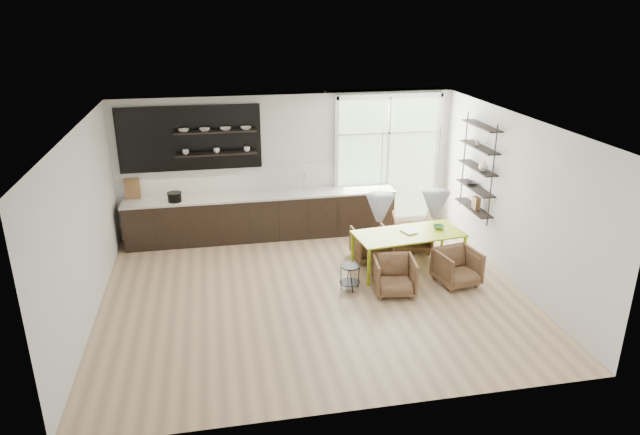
{
  "coord_description": "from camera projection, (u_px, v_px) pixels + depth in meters",
  "views": [
    {
      "loc": [
        -1.51,
        -8.44,
        4.61
      ],
      "look_at": [
        0.22,
        0.6,
        1.14
      ],
      "focal_mm": 32.0,
      "sensor_mm": 36.0,
      "label": 1
    }
  ],
  "objects": [
    {
      "name": "room",
      "position": [
        334.0,
        190.0,
        10.24
      ],
      "size": [
        7.02,
        6.01,
        2.91
      ],
      "color": "tan",
      "rests_on": "ground"
    },
    {
      "name": "kitchen_run",
      "position": [
        257.0,
        210.0,
        11.79
      ],
      "size": [
        5.54,
        0.69,
        2.75
      ],
      "color": "black",
      "rests_on": "ground"
    },
    {
      "name": "right_shelving",
      "position": [
        478.0,
        171.0,
        10.74
      ],
      "size": [
        0.26,
        1.22,
        1.9
      ],
      "color": "black",
      "rests_on": "ground"
    },
    {
      "name": "dining_table",
      "position": [
        409.0,
        236.0,
        10.32
      ],
      "size": [
        2.05,
        1.11,
        0.71
      ],
      "rotation": [
        0.0,
        0.0,
        0.12
      ],
      "color": "#A8CD14",
      "rests_on": "ground"
    },
    {
      "name": "armchair_back_left",
      "position": [
        371.0,
        244.0,
        10.87
      ],
      "size": [
        0.7,
        0.72,
        0.62
      ],
      "primitive_type": "imported",
      "rotation": [
        0.0,
        0.0,
        3.21
      ],
      "color": "brown",
      "rests_on": "ground"
    },
    {
      "name": "armchair_back_right",
      "position": [
        412.0,
        232.0,
        11.3
      ],
      "size": [
        0.9,
        0.92,
        0.71
      ],
      "primitive_type": "imported",
      "rotation": [
        0.0,
        0.0,
        2.93
      ],
      "color": "brown",
      "rests_on": "ground"
    },
    {
      "name": "armchair_front_left",
      "position": [
        394.0,
        276.0,
        9.58
      ],
      "size": [
        0.76,
        0.78,
        0.63
      ],
      "primitive_type": "imported",
      "rotation": [
        0.0,
        0.0,
        -0.13
      ],
      "color": "brown",
      "rests_on": "ground"
    },
    {
      "name": "armchair_front_right",
      "position": [
        457.0,
        267.0,
        9.89
      ],
      "size": [
        0.79,
        0.8,
        0.63
      ],
      "primitive_type": "imported",
      "rotation": [
        0.0,
        0.0,
        0.19
      ],
      "color": "brown",
      "rests_on": "ground"
    },
    {
      "name": "wire_stool",
      "position": [
        350.0,
        274.0,
        9.71
      ],
      "size": [
        0.35,
        0.35,
        0.44
      ],
      "rotation": [
        0.0,
        0.0,
        -0.06
      ],
      "color": "black",
      "rests_on": "ground"
    },
    {
      "name": "table_book",
      "position": [
        404.0,
        233.0,
        10.29
      ],
      "size": [
        0.29,
        0.34,
        0.03
      ],
      "primitive_type": "imported",
      "rotation": [
        0.0,
        0.0,
        0.31
      ],
      "color": "white",
      "rests_on": "dining_table"
    },
    {
      "name": "table_bowl",
      "position": [
        438.0,
        227.0,
        10.5
      ],
      "size": [
        0.2,
        0.2,
        0.06
      ],
      "primitive_type": "imported",
      "rotation": [
        0.0,
        0.0,
        -0.03
      ],
      "color": "#4F8A57",
      "rests_on": "dining_table"
    }
  ]
}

